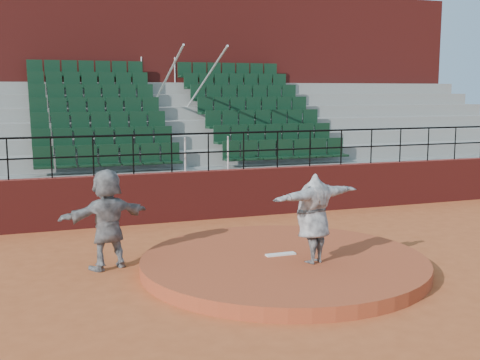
% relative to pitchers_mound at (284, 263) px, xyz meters
% --- Properties ---
extents(ground, '(90.00, 90.00, 0.00)m').
position_rel_pitchers_mound_xyz_m(ground, '(0.00, 0.00, -0.12)').
color(ground, '#AF5027').
rests_on(ground, ground).
extents(pitchers_mound, '(5.50, 5.50, 0.25)m').
position_rel_pitchers_mound_xyz_m(pitchers_mound, '(0.00, 0.00, 0.00)').
color(pitchers_mound, '#A04123').
rests_on(pitchers_mound, ground).
extents(pitching_rubber, '(0.60, 0.15, 0.03)m').
position_rel_pitchers_mound_xyz_m(pitching_rubber, '(0.00, 0.15, 0.14)').
color(pitching_rubber, white).
rests_on(pitching_rubber, pitchers_mound).
extents(boundary_wall, '(24.00, 0.30, 1.30)m').
position_rel_pitchers_mound_xyz_m(boundary_wall, '(0.00, 5.00, 0.53)').
color(boundary_wall, maroon).
rests_on(boundary_wall, ground).
extents(wall_railing, '(24.04, 0.05, 1.03)m').
position_rel_pitchers_mound_xyz_m(wall_railing, '(0.00, 5.00, 1.90)').
color(wall_railing, black).
rests_on(wall_railing, boundary_wall).
extents(seating_deck, '(24.00, 5.97, 4.63)m').
position_rel_pitchers_mound_xyz_m(seating_deck, '(0.00, 8.64, 1.33)').
color(seating_deck, gray).
rests_on(seating_deck, ground).
extents(press_box_facade, '(24.00, 3.00, 7.10)m').
position_rel_pitchers_mound_xyz_m(press_box_facade, '(0.00, 12.60, 3.43)').
color(press_box_facade, maroon).
rests_on(press_box_facade, ground).
extents(pitcher, '(2.13, 1.15, 1.67)m').
position_rel_pitchers_mound_xyz_m(pitcher, '(0.36, -0.51, 0.96)').
color(pitcher, black).
rests_on(pitcher, pitchers_mound).
extents(fielder, '(1.90, 1.10, 1.95)m').
position_rel_pitchers_mound_xyz_m(fielder, '(-3.17, 1.24, 0.85)').
color(fielder, black).
rests_on(fielder, ground).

